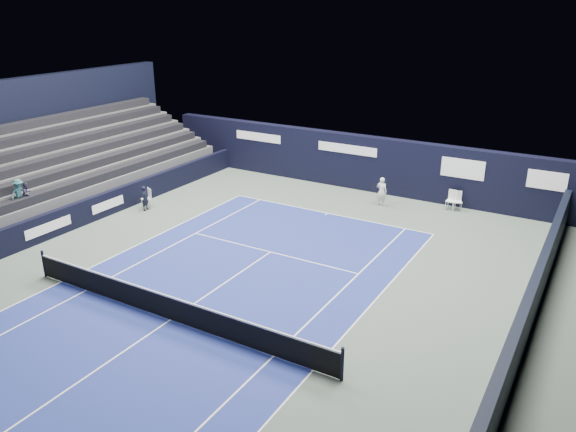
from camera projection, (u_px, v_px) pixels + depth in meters
The scene contains 13 objects.
ground at pixel (207, 295), 20.60m from camera, with size 48.00×48.00×0.00m, color #4D5C52.
court_surface at pixel (170, 320), 18.99m from camera, with size 10.97×23.77×0.01m, color navy.
enclosure_wall_right at pixel (533, 299), 18.54m from camera, with size 0.30×22.00×1.80m, color black.
folding_chair_back_a at pixel (452, 196), 28.94m from camera, with size 0.48×0.51×1.03m.
folding_chair_back_b at pixel (457, 199), 28.86m from camera, with size 0.58×0.57×1.00m.
line_judge_chair at pixel (148, 197), 29.17m from camera, with size 0.60×0.59×1.04m.
line_judge at pixel (145, 198), 28.80m from camera, with size 0.47×0.31×1.30m, color black.
court_markings at pixel (170, 320), 18.99m from camera, with size 11.03×23.83×0.00m.
tennis_net at pixel (169, 307), 18.81m from camera, with size 12.90×0.10×1.10m.
back_sponsor_wall at pixel (365, 163), 31.72m from camera, with size 26.00×0.63×3.10m.
side_barrier_left at pixel (105, 204), 28.08m from camera, with size 0.33×22.00×1.20m.
spectator_stand at pixel (67, 163), 30.19m from camera, with size 6.00×18.00×6.40m.
tennis_player at pixel (382, 191), 29.47m from camera, with size 0.59×0.81×1.53m.
Camera 1 is at (11.78, -12.18, 10.09)m, focal length 35.00 mm.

